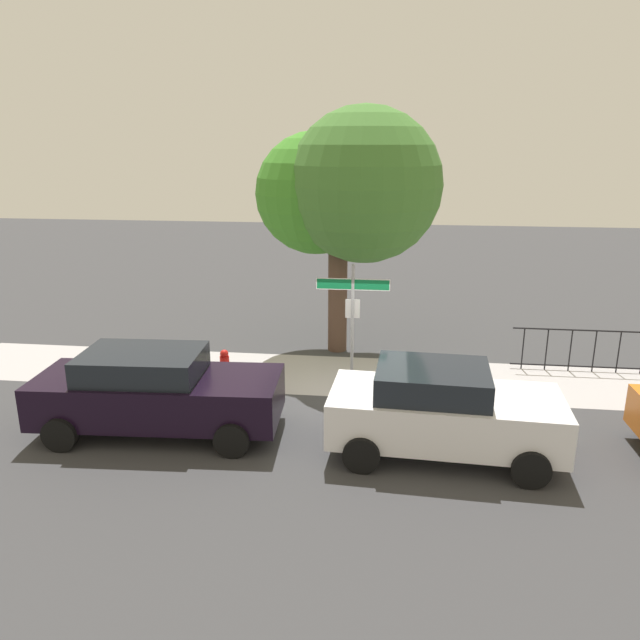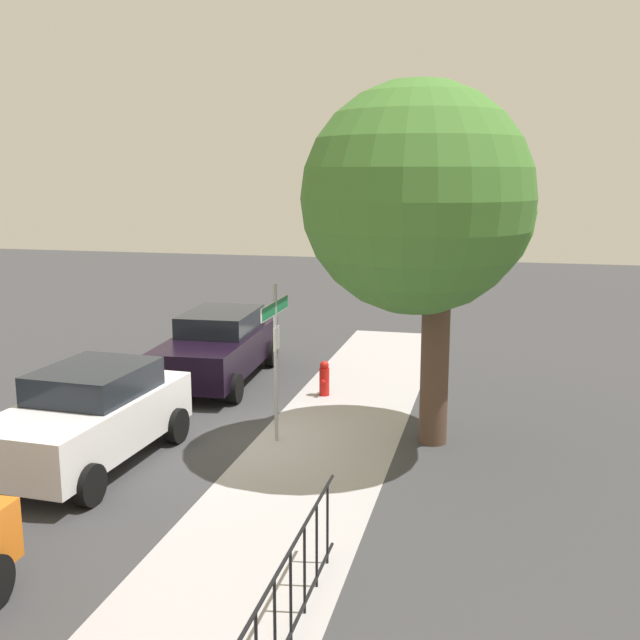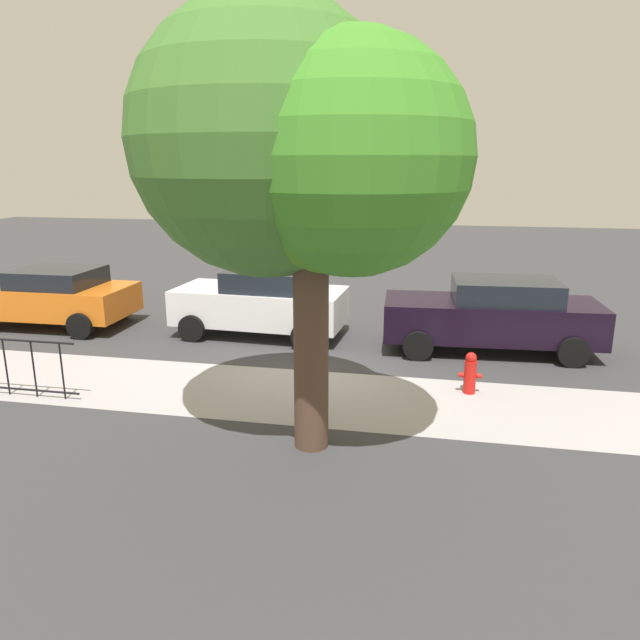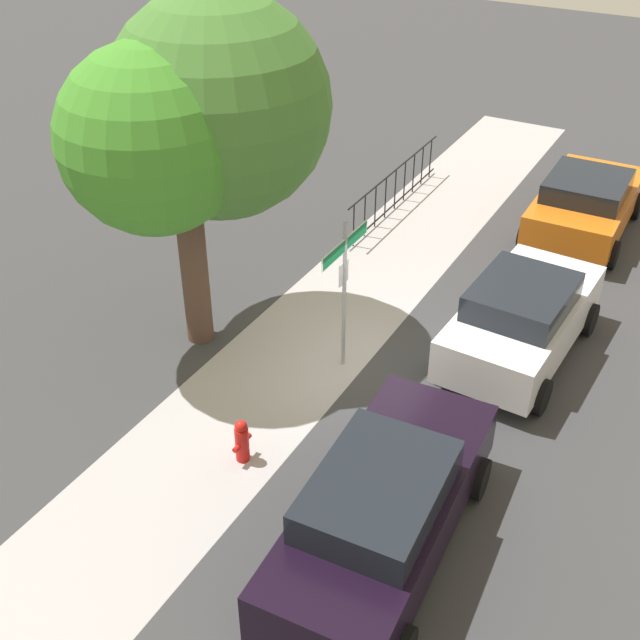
% 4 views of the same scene
% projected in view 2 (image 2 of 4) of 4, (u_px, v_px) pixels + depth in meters
% --- Properties ---
extents(ground_plane, '(60.00, 60.00, 0.00)m').
position_uv_depth(ground_plane, '(256.00, 438.00, 13.97)').
color(ground_plane, '#38383A').
extents(sidewalk_strip, '(24.00, 2.60, 0.00)m').
position_uv_depth(sidewalk_strip, '(296.00, 488.00, 11.76)').
color(sidewalk_strip, '#A6A1A3').
rests_on(sidewalk_strip, ground_plane).
extents(street_sign, '(1.60, 0.07, 2.91)m').
position_uv_depth(street_sign, '(275.00, 334.00, 13.47)').
color(street_sign, '#9EA0A5').
rests_on(street_sign, ground_plane).
extents(shade_tree, '(4.73, 3.88, 6.33)m').
position_uv_depth(shade_tree, '(431.00, 208.00, 12.84)').
color(shade_tree, '#513A2D').
rests_on(shade_tree, ground_plane).
extents(car_black, '(4.73, 2.17, 1.63)m').
position_uv_depth(car_black, '(218.00, 346.00, 17.67)').
color(car_black, black).
rests_on(car_black, ground_plane).
extents(car_white, '(4.15, 2.18, 1.64)m').
position_uv_depth(car_white, '(89.00, 416.00, 12.58)').
color(car_white, silver).
rests_on(car_white, ground_plane).
extents(iron_fence, '(5.07, 0.04, 1.07)m').
position_uv_depth(iron_fence, '(275.00, 625.00, 7.24)').
color(iron_fence, black).
rests_on(iron_fence, ground_plane).
extents(fire_hydrant, '(0.42, 0.22, 0.78)m').
position_uv_depth(fire_hydrant, '(324.00, 378.00, 16.59)').
color(fire_hydrant, red).
rests_on(fire_hydrant, ground_plane).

